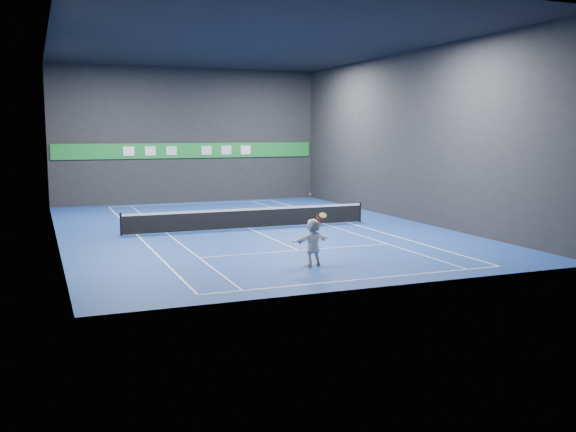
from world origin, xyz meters
name	(u,v)px	position (x,y,z in m)	size (l,w,h in m)	color
ground	(249,228)	(0.00, 0.00, 0.00)	(26.00, 26.00, 0.00)	navy
ceiling	(248,42)	(0.00, 0.00, 9.00)	(26.00, 26.00, 0.00)	black
wall_back	(188,136)	(0.00, 13.00, 4.50)	(18.00, 0.10, 9.00)	black
wall_front	(383,141)	(0.00, -13.00, 4.50)	(18.00, 0.10, 9.00)	black
wall_left	(52,138)	(-9.00, 0.00, 4.50)	(0.10, 26.00, 9.00)	black
wall_right	(407,137)	(9.00, 0.00, 4.50)	(0.10, 26.00, 9.00)	black
baseline_near	(363,279)	(0.00, -11.89, 0.00)	(10.98, 0.08, 0.01)	white
baseline_far	(194,204)	(0.00, 11.89, 0.00)	(10.98, 0.08, 0.01)	white
sideline_doubles_left	(137,235)	(-5.49, 0.00, 0.00)	(0.08, 23.78, 0.01)	white
sideline_doubles_right	(348,223)	(5.49, 0.00, 0.00)	(0.08, 23.78, 0.01)	white
sideline_singles_left	(167,233)	(-4.11, 0.00, 0.00)	(0.06, 23.78, 0.01)	white
sideline_singles_right	(324,224)	(4.11, 0.00, 0.00)	(0.06, 23.78, 0.01)	white
service_line_near	(298,250)	(0.00, -6.40, 0.00)	(8.23, 0.06, 0.01)	white
service_line_far	(215,213)	(0.00, 6.40, 0.00)	(8.23, 0.06, 0.01)	white
center_service_line	(249,228)	(0.00, 0.00, 0.00)	(0.06, 12.80, 0.01)	white
player	(313,242)	(-0.66, -9.31, 0.85)	(1.58, 0.50, 1.70)	white
tennis_ball	(310,194)	(-0.73, -9.25, 2.57)	(0.07, 0.07, 0.07)	yellow
tennis_net	(249,218)	(0.00, 0.00, 0.54)	(12.50, 0.10, 1.07)	black
sponsor_banner	(189,151)	(0.00, 12.93, 3.50)	(17.64, 0.11, 1.00)	#1D8532
tennis_racket	(321,218)	(-0.33, -9.26, 1.71)	(0.48, 0.37, 0.58)	red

